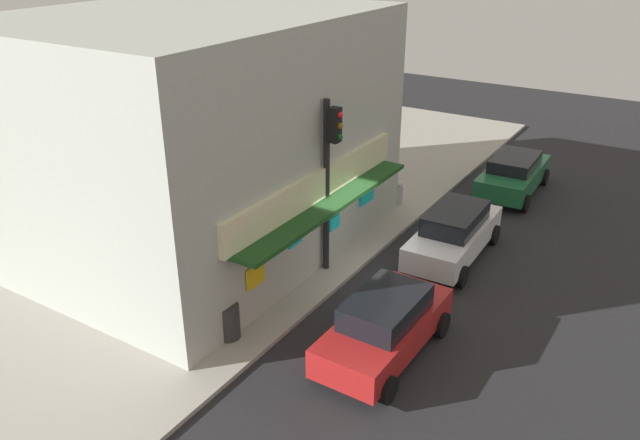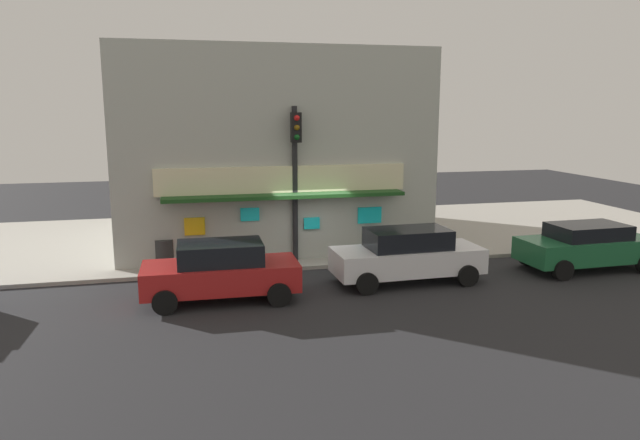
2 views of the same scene
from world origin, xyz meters
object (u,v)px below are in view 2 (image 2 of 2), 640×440
(fire_hydrant, at_px, (444,238))
(parked_car_red, at_px, (221,271))
(trash_can, at_px, (165,253))
(parked_car_green, at_px, (587,246))
(potted_plant_by_doorway, at_px, (181,237))
(pedestrian, at_px, (254,226))
(potted_plant_by_window, at_px, (285,240))
(parked_car_white, at_px, (407,255))
(traffic_light, at_px, (295,163))

(fire_hydrant, xyz_separation_m, parked_car_red, (-8.20, -3.53, 0.28))
(trash_can, height_order, parked_car_green, parked_car_green)
(potted_plant_by_doorway, xyz_separation_m, parked_car_red, (1.03, -5.35, 0.15))
(potted_plant_by_doorway, height_order, parked_car_red, parked_car_red)
(fire_hydrant, bearing_deg, trash_can, -179.83)
(pedestrian, bearing_deg, potted_plant_by_window, 5.26)
(trash_can, bearing_deg, parked_car_red, -65.98)
(parked_car_white, bearing_deg, fire_hydrant, 49.48)
(trash_can, height_order, potted_plant_by_doorway, potted_plant_by_doorway)
(fire_hydrant, bearing_deg, potted_plant_by_doorway, 168.84)
(pedestrian, height_order, parked_car_green, pedestrian)
(pedestrian, bearing_deg, traffic_light, -41.89)
(trash_can, relative_size, parked_car_green, 0.20)
(pedestrian, xyz_separation_m, parked_car_white, (4.12, -3.88, -0.31))
(parked_car_white, bearing_deg, parked_car_red, -175.60)
(trash_can, relative_size, pedestrian, 0.49)
(parked_car_red, bearing_deg, parked_car_green, 2.06)
(fire_hydrant, bearing_deg, potted_plant_by_window, 171.11)
(fire_hydrant, height_order, pedestrian, pedestrian)
(parked_car_red, relative_size, parked_car_white, 0.93)
(pedestrian, xyz_separation_m, potted_plant_by_window, (1.13, 0.10, -0.56))
(traffic_light, height_order, fire_hydrant, traffic_light)
(traffic_light, height_order, parked_car_green, traffic_light)
(trash_can, bearing_deg, fire_hydrant, 0.17)
(pedestrian, xyz_separation_m, potted_plant_by_doorway, (-2.46, 1.04, -0.47))
(potted_plant_by_window, bearing_deg, trash_can, -167.50)
(potted_plant_by_doorway, bearing_deg, parked_car_white, -36.81)
(pedestrian, relative_size, potted_plant_by_doorway, 1.83)
(fire_hydrant, distance_m, pedestrian, 6.84)
(parked_car_red, bearing_deg, traffic_light, 49.67)
(parked_car_green, bearing_deg, potted_plant_by_window, 156.49)
(pedestrian, relative_size, parked_car_green, 0.42)
(traffic_light, distance_m, fire_hydrant, 6.21)
(potted_plant_by_doorway, distance_m, potted_plant_by_window, 3.70)
(traffic_light, distance_m, parked_car_red, 4.89)
(trash_can, distance_m, parked_car_green, 13.64)
(potted_plant_by_window, distance_m, parked_car_red, 5.10)
(fire_hydrant, xyz_separation_m, pedestrian, (-6.77, 0.78, 0.59))
(traffic_light, bearing_deg, fire_hydrant, 3.70)
(pedestrian, distance_m, parked_car_green, 11.01)
(trash_can, xyz_separation_m, parked_car_white, (7.11, -3.07, 0.27))
(trash_can, height_order, parked_car_red, parked_car_red)
(pedestrian, relative_size, parked_car_red, 0.43)
(potted_plant_by_doorway, xyz_separation_m, parked_car_green, (12.75, -4.93, 0.12))
(trash_can, relative_size, parked_car_white, 0.20)
(fire_hydrant, bearing_deg, pedestrian, 173.43)
(fire_hydrant, distance_m, parked_car_white, 4.09)
(fire_hydrant, bearing_deg, parked_car_white, -130.52)
(parked_car_white, bearing_deg, parked_car_green, -0.05)
(parked_car_red, bearing_deg, fire_hydrant, 23.28)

